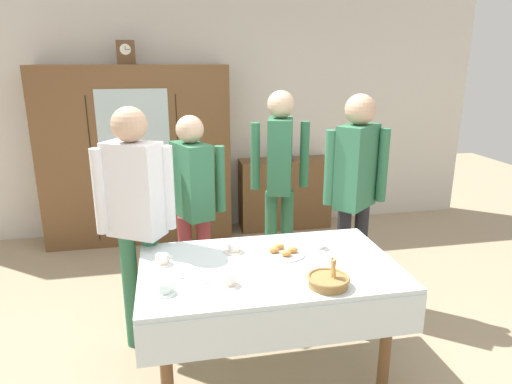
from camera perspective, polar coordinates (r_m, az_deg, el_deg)
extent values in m
plane|color=tan|center=(3.39, 0.70, -19.51)|extent=(12.00, 12.00, 0.00)
cube|color=silver|center=(5.40, -5.17, 9.57)|extent=(6.40, 0.10, 2.70)
cylinder|color=brown|center=(2.69, -11.20, -20.92)|extent=(0.07, 0.07, 0.74)
cylinder|color=brown|center=(2.95, 16.01, -17.52)|extent=(0.07, 0.07, 0.74)
cylinder|color=brown|center=(3.25, -11.31, -13.77)|extent=(0.07, 0.07, 0.74)
cylinder|color=brown|center=(3.47, 10.92, -11.67)|extent=(0.07, 0.07, 0.74)
cube|color=silver|center=(2.83, 1.61, -9.38)|extent=(1.57, 0.95, 0.03)
cube|color=silver|center=(2.49, 4.12, -16.84)|extent=(1.57, 0.01, 0.24)
cube|color=brown|center=(5.15, -14.72, 4.42)|extent=(2.00, 0.45, 1.93)
cube|color=silver|center=(4.86, -15.19, 8.32)|extent=(0.72, 0.01, 0.69)
cube|color=black|center=(5.00, -19.82, 2.48)|extent=(0.01, 0.01, 1.54)
cube|color=black|center=(4.94, -9.66, 3.08)|extent=(0.01, 0.01, 1.54)
cube|color=brown|center=(5.05, -16.03, 16.51)|extent=(0.18, 0.10, 0.24)
cylinder|color=white|center=(5.00, -16.10, 16.84)|extent=(0.11, 0.01, 0.11)
cube|color=black|center=(4.99, -16.12, 17.02)|extent=(0.00, 0.00, 0.04)
cube|color=black|center=(4.99, -15.87, 16.86)|extent=(0.05, 0.00, 0.00)
cube|color=brown|center=(5.50, 3.63, -0.19)|extent=(1.09, 0.35, 0.84)
cube|color=#99332D|center=(5.39, 3.71, 4.23)|extent=(0.12, 0.22, 0.03)
cube|color=#2D5184|center=(5.38, 3.72, 4.48)|extent=(0.17, 0.21, 0.02)
cube|color=#664C7A|center=(5.38, 3.72, 4.72)|extent=(0.14, 0.20, 0.03)
cylinder|color=white|center=(3.07, 7.83, -7.01)|extent=(0.13, 0.13, 0.01)
cylinder|color=white|center=(3.06, 7.85, -6.47)|extent=(0.08, 0.08, 0.05)
torus|color=white|center=(3.07, 8.53, -6.35)|extent=(0.04, 0.01, 0.04)
cylinder|color=white|center=(2.99, -2.81, -7.47)|extent=(0.13, 0.13, 0.01)
cylinder|color=white|center=(2.98, -2.82, -6.92)|extent=(0.08, 0.08, 0.05)
torus|color=white|center=(2.99, -2.09, -6.82)|extent=(0.04, 0.01, 0.04)
cylinder|color=#47230F|center=(2.97, -2.82, -6.54)|extent=(0.06, 0.06, 0.01)
cylinder|color=silver|center=(2.55, -11.38, -12.30)|extent=(0.13, 0.13, 0.01)
cylinder|color=silver|center=(2.54, -11.42, -11.67)|extent=(0.08, 0.08, 0.05)
torus|color=silver|center=(2.53, -10.55, -11.57)|extent=(0.04, 0.01, 0.04)
cylinder|color=#47230F|center=(2.53, -11.45, -11.24)|extent=(0.06, 0.06, 0.01)
cylinder|color=white|center=(2.89, -11.72, -8.78)|extent=(0.13, 0.13, 0.01)
cylinder|color=white|center=(2.87, -11.75, -8.21)|extent=(0.08, 0.08, 0.05)
torus|color=white|center=(2.87, -10.99, -8.12)|extent=(0.04, 0.01, 0.04)
cylinder|color=#47230F|center=(2.86, -11.78, -7.82)|extent=(0.06, 0.06, 0.01)
cylinder|color=white|center=(2.59, -3.46, -11.56)|extent=(0.13, 0.13, 0.01)
cylinder|color=white|center=(2.57, -3.48, -10.94)|extent=(0.08, 0.08, 0.05)
torus|color=white|center=(2.57, -2.62, -10.82)|extent=(0.04, 0.01, 0.04)
cylinder|color=#9E7542|center=(2.60, 9.04, -11.09)|extent=(0.22, 0.22, 0.05)
torus|color=#9E7542|center=(2.59, 9.07, -10.60)|extent=(0.24, 0.24, 0.02)
cylinder|color=tan|center=(2.56, 9.79, -9.67)|extent=(0.03, 0.02, 0.12)
cylinder|color=tan|center=(2.57, 9.76, -9.53)|extent=(0.02, 0.03, 0.12)
cylinder|color=tan|center=(2.58, 9.56, -9.40)|extent=(0.02, 0.04, 0.12)
cylinder|color=white|center=(2.97, 3.45, -7.67)|extent=(0.28, 0.28, 0.01)
ellipsoid|color=#BC7F3D|center=(2.96, 4.63, -7.26)|extent=(0.07, 0.05, 0.04)
ellipsoid|color=#BC7F3D|center=(3.01, 2.92, -6.84)|extent=(0.07, 0.05, 0.04)
ellipsoid|color=#BC7F3D|center=(2.95, 2.30, -7.29)|extent=(0.07, 0.05, 0.04)
ellipsoid|color=#BC7F3D|center=(2.91, 3.86, -7.70)|extent=(0.07, 0.05, 0.04)
cube|color=silver|center=(2.62, -7.32, -11.36)|extent=(0.10, 0.01, 0.00)
ellipsoid|color=silver|center=(2.62, -6.10, -11.24)|extent=(0.03, 0.02, 0.01)
cube|color=silver|center=(2.69, -10.45, -10.67)|extent=(0.10, 0.01, 0.00)
ellipsoid|color=silver|center=(2.69, -9.26, -10.57)|extent=(0.03, 0.02, 0.01)
cube|color=silver|center=(2.96, 11.94, -8.15)|extent=(0.10, 0.01, 0.00)
ellipsoid|color=silver|center=(2.98, 12.92, -8.01)|extent=(0.03, 0.02, 0.01)
cylinder|color=#232328|center=(3.81, 10.78, -7.98)|extent=(0.11, 0.11, 0.86)
cylinder|color=#232328|center=(3.87, 12.86, -7.74)|extent=(0.11, 0.11, 0.86)
cube|color=#33704C|center=(3.60, 12.53, 3.13)|extent=(0.40, 0.38, 0.65)
sphere|color=tan|center=(3.53, 12.97, 10.09)|extent=(0.23, 0.23, 0.23)
cylinder|color=#33704C|center=(3.52, 9.24, 3.01)|extent=(0.08, 0.08, 0.58)
cylinder|color=#33704C|center=(3.70, 15.66, 3.24)|extent=(0.08, 0.08, 0.58)
cylinder|color=#933338|center=(3.79, -8.79, -8.68)|extent=(0.11, 0.11, 0.78)
cylinder|color=#933338|center=(3.80, -6.50, -8.54)|extent=(0.11, 0.11, 0.78)
cube|color=#33704C|center=(3.56, -8.06, 1.43)|extent=(0.32, 0.41, 0.59)
sphere|color=#DBB293|center=(3.48, -8.32, 7.80)|extent=(0.21, 0.21, 0.21)
cylinder|color=#33704C|center=(3.56, -11.60, 1.24)|extent=(0.08, 0.08, 0.53)
cylinder|color=#33704C|center=(3.58, -4.54, 1.62)|extent=(0.08, 0.08, 0.53)
cylinder|color=#33704C|center=(3.37, -15.41, -11.95)|extent=(0.11, 0.11, 0.84)
cylinder|color=#33704C|center=(3.36, -12.80, -11.84)|extent=(0.11, 0.11, 0.84)
cube|color=silver|center=(3.09, -15.05, 0.27)|extent=(0.41, 0.36, 0.63)
sphere|color=tan|center=(3.00, -15.66, 8.18)|extent=(0.23, 0.23, 0.23)
cylinder|color=silver|center=(3.11, -19.09, 0.04)|extent=(0.08, 0.08, 0.57)
cylinder|color=silver|center=(3.08, -10.97, 0.50)|extent=(0.08, 0.08, 0.57)
cylinder|color=#33704C|center=(4.15, 1.88, -5.63)|extent=(0.11, 0.11, 0.86)
cylinder|color=#33704C|center=(4.19, 3.89, -5.47)|extent=(0.11, 0.11, 0.86)
cube|color=#33704C|center=(3.95, 3.05, 4.61)|extent=(0.30, 0.40, 0.64)
sphere|color=#DBB293|center=(3.89, 3.14, 10.94)|extent=(0.23, 0.23, 0.23)
cylinder|color=#33704C|center=(3.90, -0.10, 4.48)|extent=(0.08, 0.08, 0.58)
cylinder|color=#33704C|center=(4.01, 6.10, 4.71)|extent=(0.08, 0.08, 0.58)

